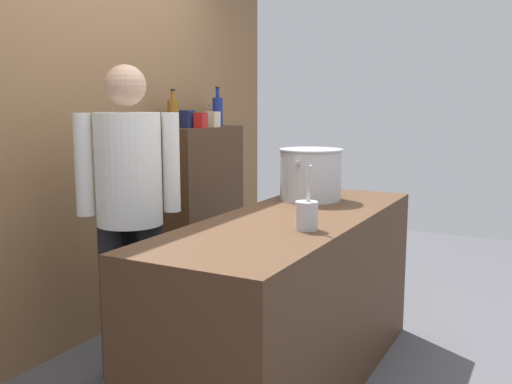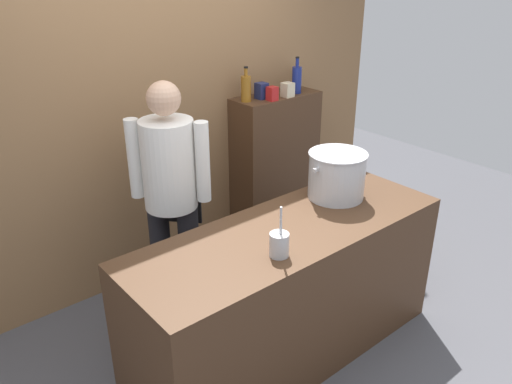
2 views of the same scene
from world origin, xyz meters
The scene contains 13 objects.
ground_plane centered at (0.00, 0.00, 0.00)m, with size 8.00×8.00×0.00m, color #4C4C51.
brick_back_panel centered at (0.00, 1.40, 1.50)m, with size 4.40×0.10×3.00m, color olive.
prep_counter centered at (0.00, 0.00, 0.45)m, with size 2.02×0.70×0.90m, color #472D1C.
bar_cabinet centered at (0.96, 1.19, 0.65)m, with size 0.76×0.32×1.29m, color #472D1C.
chef centered at (-0.30, 0.79, 0.96)m, with size 0.43×0.45×1.66m.
stockpot_large centered at (0.52, 0.12, 1.05)m, with size 0.43×0.37×0.30m.
utensil_crock centered at (-0.24, -0.18, 0.97)m, with size 0.10×0.10×0.30m.
wine_bottle_cobalt centered at (1.14, 1.13, 1.41)m, with size 0.08×0.08×0.29m.
wine_bottle_amber centered at (0.65, 1.19, 1.40)m, with size 0.08×0.08×0.27m.
wine_glass_wide centered at (1.28, 1.27, 1.41)m, with size 0.08×0.08×0.16m.
spice_tin_navy centered at (0.80, 1.18, 1.35)m, with size 0.08×0.08×0.12m, color navy.
spice_tin_red centered at (0.82, 1.08, 1.35)m, with size 0.07×0.07×0.11m, color red.
spice_tin_cream centered at (1.00, 1.09, 1.35)m, with size 0.08×0.08×0.11m, color beige.
Camera 1 is at (-2.60, -1.16, 1.47)m, focal length 40.28 mm.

